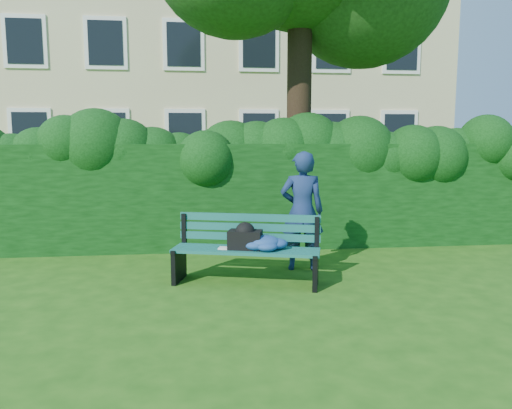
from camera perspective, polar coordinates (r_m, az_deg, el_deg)
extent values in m
plane|color=#205112|center=(6.81, 0.60, -8.63)|extent=(80.00, 80.00, 0.00)
cube|color=#C8B586|center=(20.89, -4.56, 19.02)|extent=(16.00, 8.00, 12.00)
cube|color=white|center=(17.25, -24.37, 7.36)|extent=(1.30, 0.08, 1.60)
cube|color=black|center=(17.21, -24.41, 7.36)|extent=(1.05, 0.04, 1.35)
cube|color=white|center=(16.69, -16.42, 7.74)|extent=(1.30, 0.08, 1.60)
cube|color=black|center=(16.65, -16.45, 7.74)|extent=(1.05, 0.04, 1.35)
cube|color=white|center=(16.46, -8.08, 7.98)|extent=(1.30, 0.08, 1.60)
cube|color=black|center=(16.42, -8.08, 7.98)|extent=(1.05, 0.04, 1.35)
cube|color=white|center=(16.58, 0.32, 8.05)|extent=(1.30, 0.08, 1.60)
cube|color=black|center=(16.54, 0.34, 8.05)|extent=(1.05, 0.04, 1.35)
cube|color=white|center=(17.04, 8.43, 7.96)|extent=(1.30, 0.08, 1.60)
cube|color=black|center=(17.01, 8.47, 7.96)|extent=(1.05, 0.04, 1.35)
cube|color=white|center=(17.82, 15.97, 7.74)|extent=(1.30, 0.08, 1.60)
cube|color=black|center=(17.78, 16.02, 7.74)|extent=(1.05, 0.04, 1.35)
cube|color=white|center=(17.49, -24.91, 16.56)|extent=(1.30, 0.08, 1.60)
cube|color=black|center=(17.45, -24.95, 16.58)|extent=(1.05, 0.04, 1.35)
cube|color=white|center=(16.93, -16.80, 17.25)|extent=(1.30, 0.08, 1.60)
cube|color=black|center=(16.89, -16.83, 17.27)|extent=(1.05, 0.04, 1.35)
cube|color=white|center=(16.71, -8.27, 17.62)|extent=(1.30, 0.08, 1.60)
cube|color=black|center=(16.67, -8.28, 17.65)|extent=(1.05, 0.04, 1.35)
cube|color=white|center=(16.83, 0.33, 17.63)|extent=(1.30, 0.08, 1.60)
cube|color=black|center=(16.79, 0.35, 17.65)|extent=(1.05, 0.04, 1.35)
cube|color=white|center=(17.28, 8.63, 17.28)|extent=(1.30, 0.08, 1.60)
cube|color=black|center=(17.25, 8.66, 17.31)|extent=(1.05, 0.04, 1.35)
cube|color=white|center=(18.05, 16.32, 16.66)|extent=(1.30, 0.08, 1.60)
cube|color=black|center=(18.01, 16.37, 16.67)|extent=(1.05, 0.04, 1.35)
cube|color=black|center=(8.78, -1.22, 1.08)|extent=(10.00, 1.00, 1.80)
cylinder|color=black|center=(9.43, 4.95, 12.17)|extent=(0.45, 0.45, 5.30)
cube|color=#11564A|center=(6.36, -1.47, -5.62)|extent=(1.88, 0.62, 0.04)
cube|color=#11564A|center=(6.48, -1.27, -5.38)|extent=(1.88, 0.62, 0.04)
cube|color=#11564A|center=(6.59, -1.09, -5.14)|extent=(1.88, 0.62, 0.04)
cube|color=#11564A|center=(6.71, -0.91, -4.92)|extent=(1.88, 0.62, 0.04)
cube|color=#11564A|center=(6.76, -0.79, -3.69)|extent=(1.86, 0.55, 0.10)
cube|color=#11564A|center=(6.74, -0.78, -2.59)|extent=(1.86, 0.55, 0.10)
cube|color=#11564A|center=(6.73, -0.77, -1.49)|extent=(1.86, 0.55, 0.10)
cube|color=black|center=(6.80, -8.80, -6.81)|extent=(0.19, 0.50, 0.44)
cube|color=black|center=(6.95, -8.22, -2.86)|extent=(0.07, 0.07, 0.45)
cube|color=black|center=(6.71, -8.97, -5.10)|extent=(0.17, 0.42, 0.05)
cube|color=black|center=(6.50, 6.83, -7.48)|extent=(0.19, 0.50, 0.44)
cube|color=black|center=(6.65, 6.97, -3.32)|extent=(0.07, 0.07, 0.45)
cube|color=black|center=(6.39, 6.84, -5.70)|extent=(0.17, 0.42, 0.05)
cube|color=white|center=(6.53, -3.49, -5.01)|extent=(0.21, 0.17, 0.02)
cube|color=black|center=(6.50, -1.25, -4.04)|extent=(0.48, 0.37, 0.24)
imported|color=navy|center=(7.21, 5.28, -0.75)|extent=(0.68, 0.50, 1.72)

